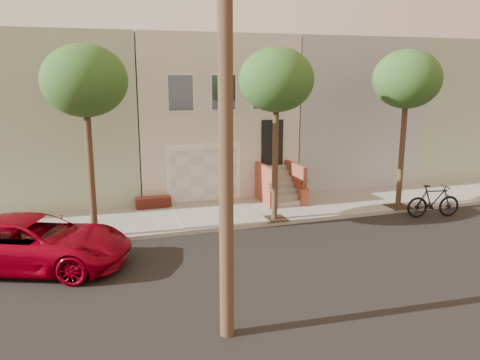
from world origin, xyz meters
name	(u,v)px	position (x,y,z in m)	size (l,w,h in m)	color
ground	(293,263)	(0.00, 0.00, 0.00)	(90.00, 90.00, 0.00)	black
sidewalk	(237,213)	(0.00, 5.35, 0.07)	(40.00, 3.70, 0.15)	gray
house_row	(201,112)	(0.00, 11.19, 3.64)	(33.10, 11.70, 7.00)	#BDB4A1
tree_left	(85,82)	(-5.50, 3.90, 5.26)	(2.70, 2.57, 6.30)	#2D2116
tree_mid	(276,81)	(1.00, 3.90, 5.26)	(2.70, 2.57, 6.30)	#2D2116
tree_right	(407,80)	(6.50, 3.90, 5.26)	(2.70, 2.57, 6.30)	#2D2116
pickup_truck	(34,243)	(-7.22, 2.06, 0.77)	(2.54, 5.51, 1.53)	maroon
motorcycle	(434,201)	(7.17, 2.61, 0.65)	(0.61, 2.17, 1.30)	black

